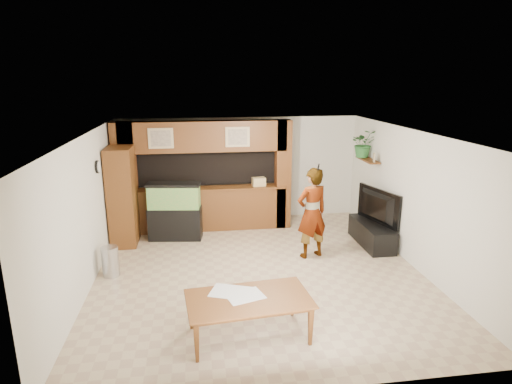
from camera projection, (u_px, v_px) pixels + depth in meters
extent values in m
plane|color=tan|center=(259.00, 271.00, 8.10)|extent=(6.50, 6.50, 0.00)
plane|color=white|center=(259.00, 134.00, 7.42)|extent=(6.50, 6.50, 0.00)
plane|color=silver|center=(240.00, 169.00, 10.87)|extent=(6.00, 0.00, 6.00)
plane|color=silver|center=(87.00, 213.00, 7.35)|extent=(0.00, 6.50, 6.50)
plane|color=silver|center=(414.00, 199.00, 8.17)|extent=(0.00, 6.50, 6.50)
cube|color=brown|center=(206.00, 210.00, 10.19)|extent=(3.80, 0.35, 1.00)
cube|color=brown|center=(206.00, 189.00, 10.05)|extent=(3.80, 0.43, 0.04)
cube|color=brown|center=(204.00, 136.00, 9.73)|extent=(3.80, 0.35, 0.70)
cube|color=brown|center=(126.00, 179.00, 9.73)|extent=(0.50, 0.35, 2.60)
cube|color=brown|center=(283.00, 174.00, 10.23)|extent=(0.35, 0.35, 2.60)
cube|color=black|center=(204.00, 166.00, 10.47)|extent=(4.20, 0.45, 0.85)
cube|color=tan|center=(161.00, 138.00, 9.42)|extent=(0.55, 0.03, 0.45)
cube|color=tan|center=(161.00, 138.00, 9.40)|extent=(0.43, 0.01, 0.35)
cube|color=tan|center=(238.00, 137.00, 9.65)|extent=(0.55, 0.03, 0.45)
cube|color=tan|center=(238.00, 137.00, 9.63)|extent=(0.43, 0.01, 0.35)
cylinder|color=black|center=(97.00, 167.00, 8.15)|extent=(0.04, 0.25, 0.25)
cylinder|color=white|center=(99.00, 167.00, 8.16)|extent=(0.01, 0.21, 0.21)
cube|color=brown|center=(368.00, 160.00, 9.91)|extent=(0.25, 0.90, 0.04)
cube|color=brown|center=(123.00, 196.00, 9.22)|extent=(0.53, 0.87, 2.13)
cylinder|color=#B2B2B7|center=(110.00, 261.00, 7.85)|extent=(0.31, 0.31, 0.56)
cube|color=black|center=(175.00, 223.00, 9.65)|extent=(1.17, 0.44, 0.73)
cube|color=#2D723D|center=(174.00, 197.00, 9.49)|extent=(1.12, 0.41, 0.51)
cube|color=black|center=(173.00, 184.00, 9.41)|extent=(1.17, 0.44, 0.06)
cube|color=black|center=(372.00, 234.00, 9.35)|extent=(0.53, 1.45, 0.48)
imported|color=black|center=(374.00, 207.00, 9.19)|extent=(0.53, 1.31, 0.75)
cube|color=tan|center=(374.00, 158.00, 9.56)|extent=(0.06, 0.15, 0.19)
imported|color=#26602A|center=(364.00, 143.00, 10.03)|extent=(0.65, 0.58, 0.66)
imported|color=#936F50|center=(312.00, 213.00, 8.54)|extent=(0.78, 0.63, 1.86)
cylinder|color=black|center=(318.00, 167.00, 8.14)|extent=(0.03, 0.09, 0.15)
imported|color=brown|center=(249.00, 319.00, 5.95)|extent=(1.80, 1.11, 0.60)
cube|color=silver|center=(231.00, 292.00, 6.07)|extent=(0.67, 0.58, 0.01)
cube|color=silver|center=(245.00, 296.00, 5.96)|extent=(0.59, 0.50, 0.01)
cube|color=tan|center=(259.00, 182.00, 10.20)|extent=(0.32, 0.24, 0.20)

